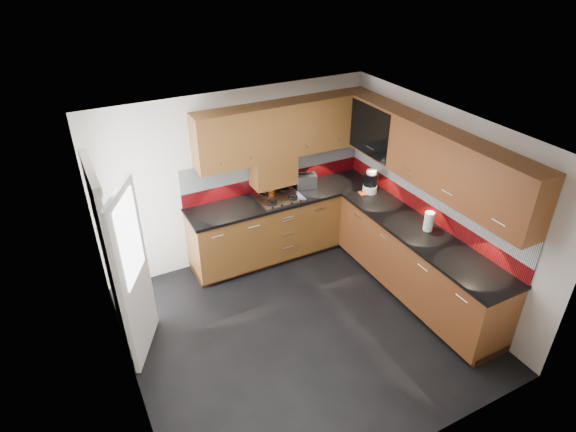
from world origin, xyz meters
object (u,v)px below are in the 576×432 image
gas_hob (279,197)px  food_processor (370,182)px  toaster (306,181)px  utensil_pot (269,185)px

gas_hob → food_processor: (1.20, -0.43, 0.14)m
gas_hob → toaster: bearing=13.1°
utensil_pot → toaster: bearing=-11.8°
gas_hob → utensil_pot: (-0.03, 0.22, 0.09)m
food_processor → toaster: bearing=142.4°
toaster → food_processor: 0.89m
utensil_pot → food_processor: bearing=-28.0°
gas_hob → food_processor: bearing=-19.8°
gas_hob → food_processor: size_ratio=1.81×
toaster → food_processor: food_processor is taller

